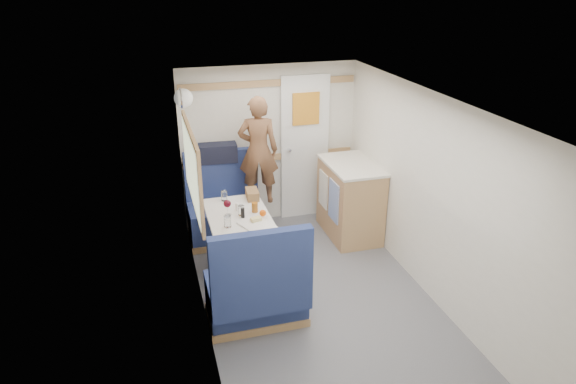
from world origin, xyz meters
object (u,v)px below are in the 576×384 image
object	(u,v)px
dinette_table	(238,227)
pepper_grinder	(243,213)
tumbler_left	(228,222)
beer_glass	(255,207)
tumbler_mid	(224,196)
bench_far	(226,215)
cheese_block	(256,219)
orange_fruit	(263,213)
bench_near	(257,295)
salt_grinder	(237,207)
wine_glass	(227,204)
tray	(257,225)
duffel_bag	(218,153)
galley_counter	(350,199)
person	(258,150)
dome_light	(183,98)
bread_loaf	(252,194)
tumbler_right	(241,210)

from	to	relation	value
dinette_table	pepper_grinder	distance (m)	0.23
tumbler_left	beer_glass	distance (m)	0.42
tumbler_left	tumbler_mid	world-z (taller)	tumbler_left
bench_far	cheese_block	bearing A→B (deg)	-83.05
orange_fruit	tumbler_left	xyz separation A→B (m)	(-0.37, -0.10, 0.01)
bench_near	salt_grinder	xyz separation A→B (m)	(0.01, 0.93, 0.46)
wine_glass	tray	bearing A→B (deg)	-53.62
duffel_bag	orange_fruit	distance (m)	1.33
orange_fruit	pepper_grinder	bearing A→B (deg)	161.68
tumbler_left	tumbler_mid	xyz separation A→B (m)	(0.07, 0.63, -0.00)
galley_counter	bench_far	bearing A→B (deg)	167.90
person	bench_far	bearing A→B (deg)	9.90
pepper_grinder	dome_light	bearing A→B (deg)	113.93
bench_near	beer_glass	bearing A→B (deg)	78.28
dome_light	orange_fruit	size ratio (longest dim) A/B	2.90
tumbler_left	pepper_grinder	distance (m)	0.25
wine_glass	bread_loaf	size ratio (longest dim) A/B	0.73
dinette_table	duffel_bag	distance (m)	1.20
salt_grinder	bread_loaf	size ratio (longest dim) A/B	0.38
wine_glass	pepper_grinder	bearing A→B (deg)	-32.92
tray	tumbler_left	size ratio (longest dim) A/B	2.87
tray	beer_glass	xyz separation A→B (m)	(0.05, 0.32, 0.04)
wine_glass	beer_glass	bearing A→B (deg)	0.88
orange_fruit	beer_glass	world-z (taller)	beer_glass
tumbler_mid	galley_counter	bearing A→B (deg)	6.95
beer_glass	orange_fruit	bearing A→B (deg)	-73.10
tumbler_mid	pepper_grinder	bearing A→B (deg)	-76.57
person	tumbler_mid	size ratio (longest dim) A/B	11.85
pepper_grinder	wine_glass	bearing A→B (deg)	147.08
tumbler_mid	tumbler_right	world-z (taller)	tumbler_mid
galley_counter	wine_glass	distance (m)	1.71
bench_near	tumbler_right	xyz separation A→B (m)	(0.03, 0.82, 0.47)
tumbler_left	beer_glass	size ratio (longest dim) A/B	1.15
bench_far	pepper_grinder	bearing A→B (deg)	-88.04
salt_grinder	pepper_grinder	bearing A→B (deg)	-81.35
duffel_bag	beer_glass	world-z (taller)	duffel_bag
dinette_table	person	size ratio (longest dim) A/B	0.72
dome_light	person	world-z (taller)	dome_light
tumbler_mid	bread_loaf	xyz separation A→B (m)	(0.30, -0.02, -0.01)
tumbler_left	tray	bearing A→B (deg)	-12.42
person	tumbler_right	bearing A→B (deg)	79.94
tray	tumbler_right	size ratio (longest dim) A/B	3.18
cheese_block	pepper_grinder	bearing A→B (deg)	125.18
galley_counter	tumbler_right	distance (m)	1.59
tumbler_left	beer_glass	xyz separation A→B (m)	(0.33, 0.26, -0.01)
bench_near	salt_grinder	distance (m)	1.04
galley_counter	bread_loaf	world-z (taller)	galley_counter
bread_loaf	cheese_block	bearing A→B (deg)	-98.64
tray	dome_light	bearing A→B (deg)	113.71
tumbler_right	orange_fruit	bearing A→B (deg)	-32.07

